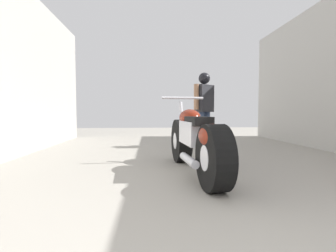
{
  "coord_description": "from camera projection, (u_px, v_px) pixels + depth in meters",
  "views": [
    {
      "loc": [
        -0.67,
        -0.38,
        0.81
      ],
      "look_at": [
        -0.34,
        4.06,
        0.56
      ],
      "focal_mm": 26.95,
      "sensor_mm": 36.0,
      "label": 1
    }
  ],
  "objects": [
    {
      "name": "ground_plane",
      "position": [
        190.0,
        161.0,
        4.2
      ],
      "size": [
        17.95,
        17.95,
        0.0
      ],
      "primitive_type": "plane",
      "color": "#9E998E"
    },
    {
      "name": "mechanic_in_blue",
      "position": [
        204.0,
        103.0,
        5.86
      ],
      "size": [
        0.59,
        0.51,
        1.72
      ],
      "color": "#384766",
      "rests_on": "ground_plane"
    },
    {
      "name": "motorcycle_maroon_cruiser",
      "position": [
        195.0,
        140.0,
        3.27
      ],
      "size": [
        0.67,
        2.25,
        1.05
      ],
      "color": "black",
      "rests_on": "ground_plane"
    }
  ]
}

